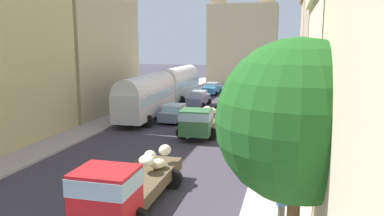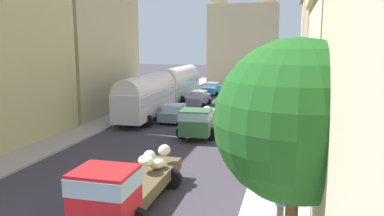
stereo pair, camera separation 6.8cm
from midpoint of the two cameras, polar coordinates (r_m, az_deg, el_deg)
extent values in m
plane|color=#39333D|center=(35.76, 2.02, -0.88)|extent=(154.00, 154.00, 0.00)
cube|color=#A49494|center=(37.97, -8.72, -0.24)|extent=(2.50, 70.00, 0.14)
cube|color=#A7A19B|center=(34.91, 13.71, -1.31)|extent=(2.50, 70.00, 0.14)
cube|color=tan|center=(37.34, -14.86, 8.56)|extent=(4.26, 12.17, 12.05)
cube|color=beige|center=(16.63, 24.97, 0.25)|extent=(4.43, 9.14, 8.35)
cube|color=tan|center=(26.75, 21.68, 8.50)|extent=(4.66, 10.29, 12.71)
cube|color=tan|center=(37.42, 20.69, 7.18)|extent=(5.98, 9.23, 10.63)
cube|color=#D4BE8B|center=(62.49, 7.74, 9.49)|extent=(10.83, 6.78, 12.63)
cube|color=#CDB788|center=(61.44, 4.01, 11.93)|extent=(2.23, 2.23, 17.73)
cube|color=beige|center=(60.48, 11.24, 11.80)|extent=(2.23, 2.23, 17.73)
cube|color=silver|center=(33.16, -6.97, 1.07)|extent=(2.67, 9.82, 2.27)
cylinder|color=silver|center=(33.01, -7.01, 3.01)|extent=(2.62, 9.62, 2.38)
cube|color=#99B7C6|center=(33.09, -6.98, 1.92)|extent=(2.70, 9.04, 0.73)
cylinder|color=black|center=(36.54, -6.99, 0.08)|extent=(1.00, 0.35, 1.00)
cylinder|color=black|center=(35.82, -3.53, -0.06)|extent=(1.00, 0.35, 1.00)
cylinder|color=black|center=(31.04, -10.84, -1.78)|extent=(1.00, 0.35, 1.00)
cylinder|color=black|center=(30.18, -6.84, -2.00)|extent=(1.00, 0.35, 1.00)
cube|color=silver|center=(43.68, -2.04, 3.27)|extent=(2.46, 9.57, 2.28)
cylinder|color=silver|center=(43.57, -2.05, 4.76)|extent=(2.41, 9.38, 2.29)
cube|color=#99B7C6|center=(43.63, -2.05, 3.92)|extent=(2.50, 8.80, 0.73)
cylinder|color=black|center=(46.96, -2.24, 2.33)|extent=(1.00, 0.35, 1.00)
cylinder|color=black|center=(46.33, 0.37, 2.24)|extent=(1.00, 0.35, 1.00)
cylinder|color=black|center=(41.42, -4.73, 1.29)|extent=(1.00, 0.35, 1.00)
cylinder|color=black|center=(40.71, -1.80, 1.16)|extent=(1.00, 0.35, 1.00)
cube|color=red|center=(13.80, -13.07, -12.89)|extent=(2.09, 1.85, 1.93)
cube|color=#99B7C6|center=(13.60, -13.16, -10.79)|extent=(2.13, 1.93, 0.62)
cube|color=brown|center=(17.04, -7.47, -10.69)|extent=(2.13, 5.29, 0.55)
ellipsoid|color=beige|center=(18.34, -6.49, -7.31)|extent=(0.84, 0.94, 0.58)
ellipsoid|color=beige|center=(17.42, -5.31, -8.44)|extent=(0.77, 0.94, 0.45)
ellipsoid|color=silver|center=(15.61, -11.24, -10.54)|extent=(0.88, 1.07, 0.59)
ellipsoid|color=beige|center=(18.11, -4.25, -6.39)|extent=(0.63, 0.78, 0.52)
ellipsoid|color=#ECE4CA|center=(16.87, -7.04, -7.92)|extent=(1.04, 1.11, 0.46)
cylinder|color=black|center=(14.91, -15.99, -15.28)|extent=(0.90, 0.31, 0.90)
cylinder|color=black|center=(17.73, -3.04, -10.73)|extent=(0.90, 0.32, 0.90)
cylinder|color=black|center=(18.41, -9.30, -10.06)|extent=(0.90, 0.32, 0.90)
cube|color=#315F35|center=(25.68, 0.52, -2.17)|extent=(2.14, 2.01, 1.74)
cube|color=#99B7C6|center=(25.59, 0.52, -1.11)|extent=(2.19, 2.08, 0.56)
cube|color=brown|center=(29.35, 1.93, -1.82)|extent=(2.33, 5.57, 0.55)
ellipsoid|color=beige|center=(28.04, 1.52, -1.19)|extent=(1.04, 0.85, 0.59)
ellipsoid|color=beige|center=(28.59, 1.27, -0.98)|extent=(1.05, 0.88, 0.59)
ellipsoid|color=beige|center=(30.04, 3.07, -0.48)|extent=(0.89, 0.78, 0.56)
ellipsoid|color=beige|center=(29.09, 2.24, -0.20)|extent=(0.76, 0.94, 0.49)
ellipsoid|color=beige|center=(27.46, 0.46, -0.78)|extent=(1.06, 1.07, 0.50)
cylinder|color=black|center=(26.03, 2.88, -3.98)|extent=(0.90, 0.31, 0.90)
cylinder|color=black|center=(26.41, -1.52, -3.77)|extent=(0.90, 0.31, 0.90)
cylinder|color=black|center=(30.30, 4.19, -2.00)|extent=(0.90, 0.31, 0.90)
cylinder|color=black|center=(30.63, 0.38, -1.85)|extent=(0.90, 0.31, 0.90)
cube|color=#AB2428|center=(38.11, 5.31, 0.72)|extent=(1.71, 3.75, 0.72)
cube|color=#A4C0CE|center=(38.02, 5.33, 1.58)|extent=(1.45, 1.97, 0.45)
cylinder|color=black|center=(36.96, 6.28, -0.10)|extent=(0.60, 0.21, 0.60)
cylinder|color=black|center=(37.15, 3.90, -0.02)|extent=(0.60, 0.21, 0.60)
cylinder|color=black|center=(39.20, 6.64, 0.46)|extent=(0.60, 0.21, 0.60)
cylinder|color=black|center=(39.38, 4.39, 0.55)|extent=(0.60, 0.21, 0.60)
cube|color=gray|center=(45.20, 6.81, 2.18)|extent=(2.09, 4.32, 0.79)
cube|color=#93AFC8|center=(45.12, 6.83, 2.99)|extent=(1.72, 2.30, 0.49)
cylinder|color=black|center=(43.81, 7.56, 1.44)|extent=(0.60, 0.21, 0.60)
cylinder|color=black|center=(44.19, 5.32, 1.56)|extent=(0.60, 0.21, 0.60)
cylinder|color=black|center=(46.33, 8.22, 1.89)|extent=(0.60, 0.21, 0.60)
cylinder|color=black|center=(46.70, 6.09, 2.00)|extent=(0.60, 0.21, 0.60)
cube|color=slate|center=(52.94, 8.11, 3.22)|extent=(1.67, 4.36, 0.68)
cube|color=#A1C2D2|center=(52.87, 8.12, 3.84)|extent=(1.46, 2.27, 0.48)
cylinder|color=black|center=(51.55, 8.83, 2.68)|extent=(0.60, 0.21, 0.60)
cylinder|color=black|center=(51.75, 7.01, 2.75)|extent=(0.60, 0.21, 0.60)
cylinder|color=black|center=(54.22, 9.14, 3.02)|extent=(0.60, 0.21, 0.60)
cylinder|color=black|center=(54.41, 7.41, 3.09)|extent=(0.60, 0.21, 0.60)
cube|color=slate|center=(32.04, -2.75, -0.96)|extent=(1.89, 3.78, 0.77)
cube|color=#98BED2|center=(31.93, -2.76, 0.13)|extent=(1.58, 2.00, 0.48)
cylinder|color=black|center=(33.45, -3.37, -1.12)|extent=(0.60, 0.21, 0.60)
cylinder|color=black|center=(32.89, -0.68, -1.30)|extent=(0.60, 0.21, 0.60)
cylinder|color=black|center=(31.39, -4.91, -1.88)|extent=(0.60, 0.21, 0.60)
cylinder|color=black|center=(30.78, -2.06, -2.08)|extent=(0.60, 0.21, 0.60)
cube|color=slate|center=(40.00, 0.93, 1.28)|extent=(1.70, 4.43, 0.83)
cube|color=#A2ACBC|center=(39.91, 0.93, 2.24)|extent=(1.46, 2.32, 0.52)
cylinder|color=black|center=(41.57, 0.37, 1.07)|extent=(0.60, 0.21, 0.60)
cylinder|color=black|center=(41.17, 2.49, 0.98)|extent=(0.60, 0.21, 0.60)
cylinder|color=black|center=(38.99, -0.73, 0.48)|extent=(0.60, 0.21, 0.60)
cylinder|color=black|center=(38.56, 1.52, 0.37)|extent=(0.60, 0.21, 0.60)
cube|color=#3E94C7|center=(49.07, 3.04, 2.84)|extent=(1.89, 4.14, 0.77)
cube|color=#A0C0CB|center=(49.00, 3.04, 3.59)|extent=(1.57, 2.19, 0.52)
cylinder|color=black|center=(50.53, 2.52, 2.64)|extent=(0.60, 0.21, 0.60)
cylinder|color=black|center=(50.11, 4.32, 2.56)|extent=(0.60, 0.21, 0.60)
cylinder|color=black|center=(48.15, 1.70, 2.29)|extent=(0.60, 0.21, 0.60)
cylinder|color=black|center=(47.71, 3.58, 2.20)|extent=(0.60, 0.21, 0.60)
cylinder|color=slate|center=(28.20, 15.01, -4.02)|extent=(0.18, 0.18, 0.14)
cylinder|color=slate|center=(28.09, 15.05, -3.05)|extent=(0.28, 0.28, 0.84)
cylinder|color=silver|center=(27.95, 15.12, -1.64)|extent=(0.43, 0.43, 0.57)
sphere|color=tan|center=(27.87, 15.15, -0.86)|extent=(0.20, 0.20, 0.20)
cylinder|color=#404236|center=(14.29, 13.25, -15.72)|extent=(0.30, 0.30, 0.88)
cylinder|color=#32537F|center=(14.00, 13.37, -13.09)|extent=(0.47, 0.47, 0.55)
sphere|color=tan|center=(13.86, 13.43, -11.65)|extent=(0.21, 0.21, 0.21)
sphere|color=#1B531B|center=(9.70, 15.60, -1.92)|extent=(4.15, 4.15, 4.15)
cylinder|color=brown|center=(18.88, 14.80, -7.12)|extent=(0.33, 0.33, 2.55)
sphere|color=#348133|center=(18.29, 15.18, 1.02)|extent=(3.81, 3.81, 3.81)
camera|label=1|loc=(0.03, -90.06, -0.01)|focal=35.07mm
camera|label=2|loc=(0.03, 89.94, 0.01)|focal=35.07mm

